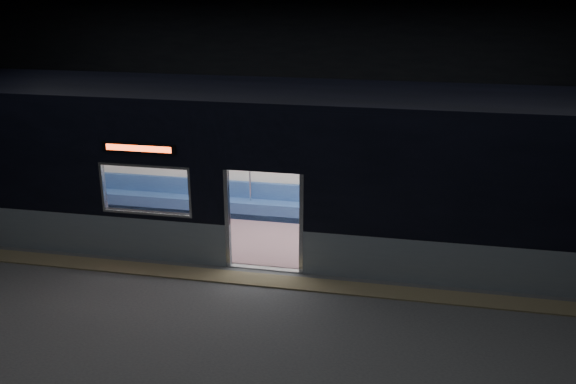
% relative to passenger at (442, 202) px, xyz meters
% --- Properties ---
extents(station_floor, '(24.00, 14.00, 0.01)m').
position_rel_passenger_xyz_m(station_floor, '(-3.49, -3.55, -0.76)').
color(station_floor, '#47494C').
rests_on(station_floor, ground).
extents(station_envelope, '(24.00, 14.00, 5.00)m').
position_rel_passenger_xyz_m(station_envelope, '(-3.49, -3.55, 2.91)').
color(station_envelope, black).
rests_on(station_envelope, station_floor).
extents(tactile_strip, '(22.80, 0.50, 0.03)m').
position_rel_passenger_xyz_m(tactile_strip, '(-3.49, -3.00, -0.74)').
color(tactile_strip, '#8C7F59').
rests_on(tactile_strip, station_floor).
extents(metro_car, '(18.00, 3.04, 3.35)m').
position_rel_passenger_xyz_m(metro_car, '(-3.49, -1.00, 1.09)').
color(metro_car, '#8996A4').
rests_on(metro_car, station_floor).
extents(passenger, '(0.40, 0.64, 1.27)m').
position_rel_passenger_xyz_m(passenger, '(0.00, 0.00, 0.00)').
color(passenger, black).
rests_on(passenger, metro_car).
extents(handbag, '(0.31, 0.29, 0.12)m').
position_rel_passenger_xyz_m(handbag, '(-0.03, -0.20, -0.10)').
color(handbag, black).
rests_on(handbag, passenger).
extents(transit_map, '(1.06, 0.03, 0.69)m').
position_rel_passenger_xyz_m(transit_map, '(0.01, 0.31, 0.74)').
color(transit_map, white).
rests_on(transit_map, metro_car).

